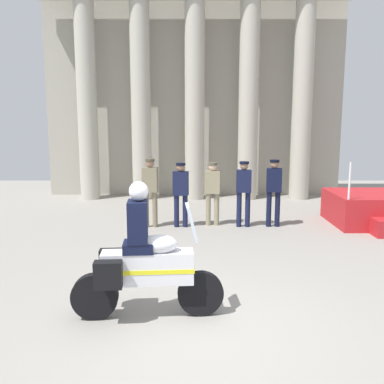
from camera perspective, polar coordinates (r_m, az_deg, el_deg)
The scene contains 9 objects.
ground_plane at distance 5.83m, azimuth 0.62°, elevation -17.88°, with size 28.00×28.00×0.00m, color gray.
colonnade_backdrop at distance 15.17m, azimuth 0.22°, elevation 14.05°, with size 10.57×1.52×7.25m.
reviewing_stand at distance 12.15m, azimuth 24.23°, elevation -2.17°, with size 2.64×2.46×1.72m.
officer_in_row_0 at distance 10.75m, azimuth -5.76°, elevation 0.66°, with size 0.41×0.27×1.75m.
officer_in_row_1 at distance 10.72m, azimuth -1.65°, elevation 0.34°, with size 0.41×0.27×1.65m.
officer_in_row_2 at distance 10.91m, azimuth 2.67°, elevation 0.48°, with size 0.41×0.27×1.64m.
officer_in_row_3 at distance 10.81m, azimuth 6.85°, elevation 0.48°, with size 0.41×0.27×1.68m.
officer_in_row_4 at distance 10.95m, azimuth 10.83°, elevation 0.61°, with size 0.41×0.27×1.72m.
motorcycle_with_rider at distance 5.85m, azimuth -6.84°, elevation -9.34°, with size 2.09×0.72×1.90m.
Camera 1 is at (-0.07, -5.17, 2.68)m, focal length 39.63 mm.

